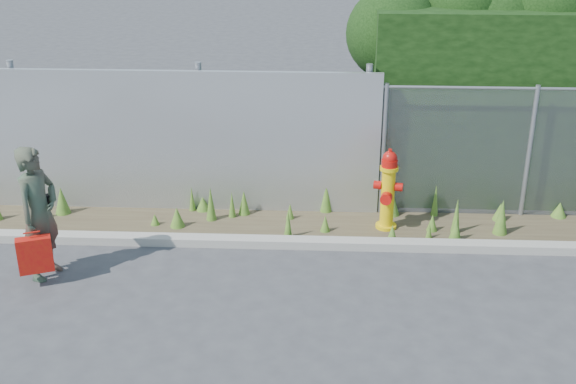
# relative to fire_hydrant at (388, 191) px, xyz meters

# --- Properties ---
(ground) EXTENTS (80.00, 80.00, 0.00)m
(ground) POSITION_rel_fire_hydrant_xyz_m (-1.10, -2.43, -0.60)
(ground) COLOR #37373A
(ground) RESTS_ON ground
(curb) EXTENTS (16.00, 0.22, 0.12)m
(curb) POSITION_rel_fire_hydrant_xyz_m (-1.10, -0.63, -0.54)
(curb) COLOR gray
(curb) RESTS_ON ground
(weed_strip) EXTENTS (16.00, 1.28, 0.54)m
(weed_strip) POSITION_rel_fire_hydrant_xyz_m (-0.88, 0.06, -0.46)
(weed_strip) COLOR #423726
(weed_strip) RESTS_ON ground
(corrugated_fence) EXTENTS (8.50, 0.21, 2.30)m
(corrugated_fence) POSITION_rel_fire_hydrant_xyz_m (-4.34, 0.57, 0.50)
(corrugated_fence) COLOR #A2A5A9
(corrugated_fence) RESTS_ON ground
(fire_hydrant) EXTENTS (0.42, 0.37, 1.24)m
(fire_hydrant) POSITION_rel_fire_hydrant_xyz_m (0.00, 0.00, 0.00)
(fire_hydrant) COLOR #E2BB0B
(fire_hydrant) RESTS_ON ground
(woman) EXTENTS (0.60, 0.74, 1.76)m
(woman) POSITION_rel_fire_hydrant_xyz_m (-4.51, -1.57, 0.28)
(woman) COLOR #116B49
(woman) RESTS_ON ground
(red_tote_bag) EXTENTS (0.42, 0.15, 0.55)m
(red_tote_bag) POSITION_rel_fire_hydrant_xyz_m (-4.51, -1.86, -0.16)
(red_tote_bag) COLOR #B10A0C
(black_shoulder_bag) EXTENTS (0.22, 0.09, 0.17)m
(black_shoulder_bag) POSITION_rel_fire_hydrant_xyz_m (-4.50, -1.44, 0.38)
(black_shoulder_bag) COLOR black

